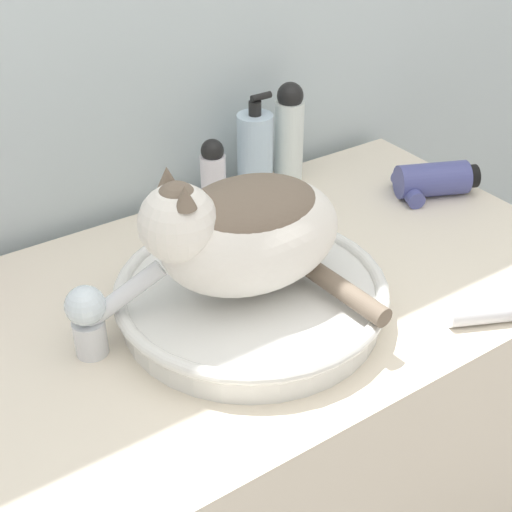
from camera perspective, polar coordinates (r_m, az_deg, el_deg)
wall_back at (r=1.19m, az=-14.59°, el=18.10°), size 8.00×0.05×2.40m
vanity_counter at (r=1.35m, az=-3.91°, el=-18.84°), size 1.26×0.60×0.86m
sink_basin at (r=1.01m, az=-0.39°, el=-3.22°), size 0.39×0.39×0.06m
cat at (r=0.94m, az=-1.04°, el=2.16°), size 0.29×0.28×0.19m
faucet at (r=0.95m, az=-12.74°, el=-4.50°), size 0.14×0.06×0.12m
deodorant_stick at (r=1.27m, az=-3.45°, el=6.64°), size 0.05×0.05×0.13m
soap_pump_bottle at (r=1.31m, az=-0.08°, el=8.24°), size 0.07×0.07×0.19m
lotion_bottle_white at (r=1.34m, az=2.67°, el=9.76°), size 0.05×0.05×0.20m
cream_tube at (r=1.06m, az=18.46°, el=-4.23°), size 0.13×0.09×0.04m
hair_dryer at (r=1.36m, az=13.80°, el=5.86°), size 0.16×0.12×0.06m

